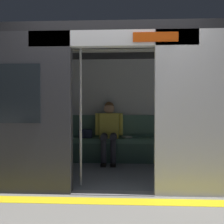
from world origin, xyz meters
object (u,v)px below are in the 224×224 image
Objects in this scene: handbag at (86,134)px; grab_pole_door at (81,113)px; person_seated at (109,128)px; book at (127,137)px; bench_seat at (118,144)px; train_car at (111,86)px.

handbag is 0.13× the size of grab_pole_door.
person_seated is 0.43m from book.
grab_pole_door is (0.30, 1.62, 0.34)m from person_seated.
person_seated is 1.68m from grab_pole_door.
bench_seat is at bearing 3.01° from book.
grab_pole_door reaches higher than handbag.
bench_seat is 11.21× the size of book.
person_seated reaches higher than book.
bench_seat is at bearing -95.06° from train_car.
grab_pole_door is (0.48, 1.67, 0.67)m from bench_seat.
handbag is (0.66, -0.04, 0.20)m from bench_seat.
person_seated is (0.10, -0.85, -0.77)m from train_car.
bench_seat is at bearing -163.86° from person_seated.
person_seated is at bearing -3.12° from book.
train_car is 1.41m from book.
handbag reaches higher than book.
book is at bearing -104.14° from train_car.
book is (-0.17, -0.09, 0.13)m from bench_seat.
train_car is at bearing 84.94° from bench_seat.
bench_seat is 1.86m from grab_pole_door.
person_seated is 0.51m from handbag.
grab_pole_door reaches higher than book.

